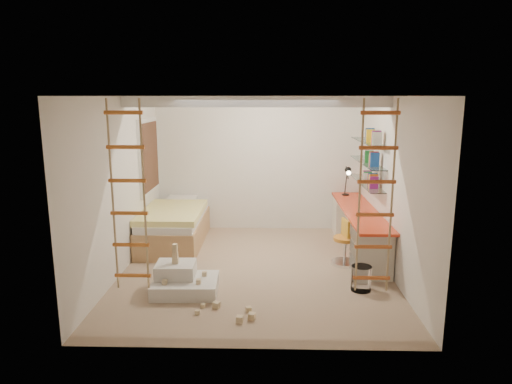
{
  "coord_description": "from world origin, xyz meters",
  "views": [
    {
      "loc": [
        0.18,
        -6.59,
        2.59
      ],
      "look_at": [
        0.0,
        0.3,
        1.15
      ],
      "focal_mm": 32.0,
      "sensor_mm": 36.0,
      "label": 1
    }
  ],
  "objects_px": {
    "desk": "(358,229)",
    "bed": "(175,226)",
    "play_platform": "(183,281)",
    "swivel_chair": "(345,248)"
  },
  "relations": [
    {
      "from": "desk",
      "to": "bed",
      "type": "height_order",
      "value": "desk"
    },
    {
      "from": "bed",
      "to": "play_platform",
      "type": "xyz_separation_m",
      "value": [
        0.52,
        -2.06,
        -0.18
      ]
    },
    {
      "from": "desk",
      "to": "play_platform",
      "type": "relative_size",
      "value": 3.18
    },
    {
      "from": "desk",
      "to": "play_platform",
      "type": "distance_m",
      "value": 3.18
    },
    {
      "from": "bed",
      "to": "swivel_chair",
      "type": "xyz_separation_m",
      "value": [
        2.88,
        -0.96,
        -0.06
      ]
    },
    {
      "from": "desk",
      "to": "bed",
      "type": "xyz_separation_m",
      "value": [
        -3.2,
        0.36,
        -0.07
      ]
    },
    {
      "from": "desk",
      "to": "swivel_chair",
      "type": "xyz_separation_m",
      "value": [
        -0.32,
        -0.6,
        -0.14
      ]
    },
    {
      "from": "desk",
      "to": "bed",
      "type": "distance_m",
      "value": 3.22
    },
    {
      "from": "swivel_chair",
      "to": "play_platform",
      "type": "relative_size",
      "value": 0.82
    },
    {
      "from": "swivel_chair",
      "to": "play_platform",
      "type": "distance_m",
      "value": 2.61
    }
  ]
}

